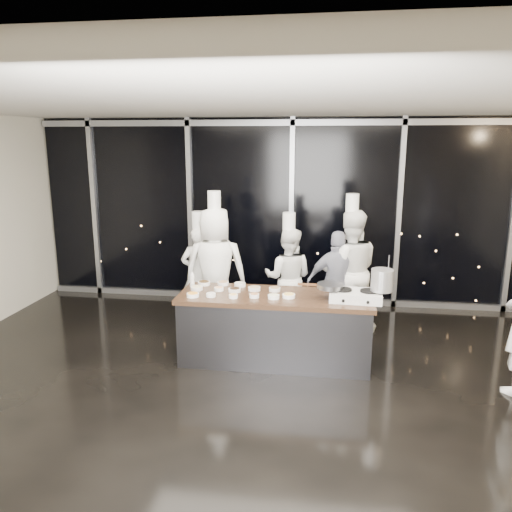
% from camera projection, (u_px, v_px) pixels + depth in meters
% --- Properties ---
extents(ground, '(9.00, 9.00, 0.00)m').
position_uv_depth(ground, '(266.00, 394.00, 5.68)').
color(ground, black).
rests_on(ground, ground).
extents(room_shell, '(9.02, 7.02, 3.21)m').
position_uv_depth(room_shell, '(284.00, 197.00, 5.15)').
color(room_shell, beige).
rests_on(room_shell, ground).
extents(window_wall, '(8.90, 0.11, 3.20)m').
position_uv_depth(window_wall, '(292.00, 212.00, 8.62)').
color(window_wall, black).
rests_on(window_wall, ground).
extents(demo_counter, '(2.46, 0.86, 0.90)m').
position_uv_depth(demo_counter, '(275.00, 328.00, 6.45)').
color(demo_counter, '#333338').
rests_on(demo_counter, ground).
extents(stove, '(0.65, 0.43, 0.14)m').
position_uv_depth(stove, '(356.00, 295.00, 6.11)').
color(stove, silver).
rests_on(stove, demo_counter).
extents(frying_pan, '(0.57, 0.34, 0.05)m').
position_uv_depth(frying_pan, '(329.00, 286.00, 6.15)').
color(frying_pan, slate).
rests_on(frying_pan, stove).
extents(stock_pot, '(0.28, 0.28, 0.27)m').
position_uv_depth(stock_pot, '(382.00, 280.00, 6.01)').
color(stock_pot, '#B7B7B9').
rests_on(stock_pot, stove).
extents(prep_bowls, '(1.38, 0.72, 0.05)m').
position_uv_depth(prep_bowls, '(235.00, 290.00, 6.47)').
color(prep_bowls, white).
rests_on(prep_bowls, demo_counter).
extents(squeeze_bottle, '(0.06, 0.06, 0.22)m').
position_uv_depth(squeeze_bottle, '(192.00, 279.00, 6.67)').
color(squeeze_bottle, white).
rests_on(squeeze_bottle, demo_counter).
extents(chef_far_left, '(0.63, 0.48, 1.76)m').
position_uv_depth(chef_far_left, '(199.00, 273.00, 7.79)').
color(chef_far_left, white).
rests_on(chef_far_left, ground).
extents(chef_left, '(1.01, 0.74, 2.11)m').
position_uv_depth(chef_left, '(216.00, 269.00, 7.38)').
color(chef_left, white).
rests_on(chef_left, ground).
extents(chef_center, '(0.80, 0.65, 1.77)m').
position_uv_depth(chef_center, '(288.00, 277.00, 7.59)').
color(chef_center, white).
rests_on(chef_center, ground).
extents(guest, '(0.93, 0.43, 1.55)m').
position_uv_depth(guest, '(338.00, 283.00, 7.32)').
color(guest, '#131A35').
rests_on(guest, ground).
extents(chef_right, '(0.96, 0.79, 2.07)m').
position_uv_depth(chef_right, '(349.00, 270.00, 7.42)').
color(chef_right, white).
rests_on(chef_right, ground).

